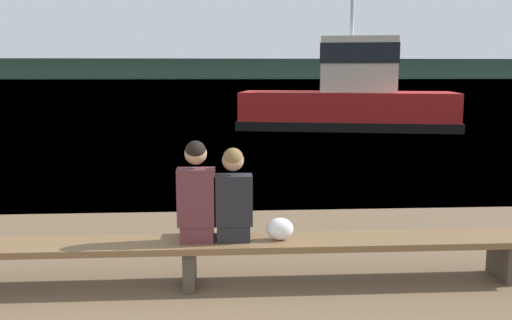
% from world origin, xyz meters
% --- Properties ---
extents(water_surface, '(240.00, 240.00, 0.00)m').
position_xyz_m(water_surface, '(0.00, 125.72, 0.00)').
color(water_surface, '#426B8E').
rests_on(water_surface, ground).
extents(far_shoreline, '(600.00, 12.00, 5.84)m').
position_xyz_m(far_shoreline, '(0.00, 172.27, 2.92)').
color(far_shoreline, '#2D3D2D').
rests_on(far_shoreline, ground).
extents(bench_main, '(7.13, 0.56, 0.47)m').
position_xyz_m(bench_main, '(0.23, 2.62, 0.39)').
color(bench_main, brown).
rests_on(bench_main, ground).
extents(person_left, '(0.38, 0.44, 1.02)m').
position_xyz_m(person_left, '(0.31, 2.63, 0.92)').
color(person_left, '#56282D').
rests_on(person_left, bench_main).
extents(person_right, '(0.38, 0.43, 0.95)m').
position_xyz_m(person_right, '(0.67, 2.63, 0.88)').
color(person_right, black).
rests_on(person_right, bench_main).
extents(shopping_bag, '(0.27, 0.17, 0.23)m').
position_xyz_m(shopping_bag, '(1.14, 2.60, 0.58)').
color(shopping_bag, white).
rests_on(shopping_bag, bench_main).
extents(tugboat_red, '(8.45, 4.33, 6.36)m').
position_xyz_m(tugboat_red, '(5.44, 18.27, 1.08)').
color(tugboat_red, '#A81919').
rests_on(tugboat_red, water_surface).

